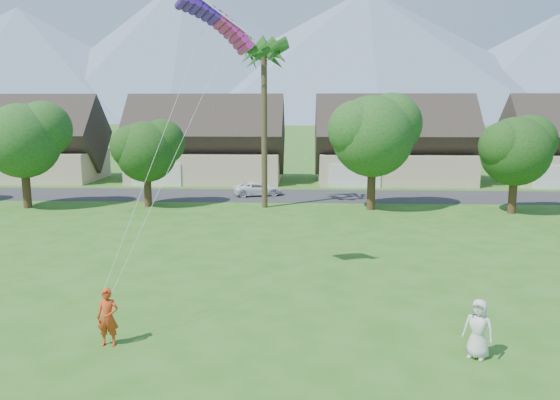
# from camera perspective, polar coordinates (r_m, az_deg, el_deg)

# --- Properties ---
(street) EXTENTS (90.00, 7.00, 0.01)m
(street) POSITION_cam_1_polar(r_m,az_deg,el_deg) (47.02, 1.31, 0.46)
(street) COLOR #2D2D30
(street) RESTS_ON ground
(kite_flyer) EXTENTS (0.70, 0.47, 1.92)m
(kite_flyer) POSITION_cam_1_polar(r_m,az_deg,el_deg) (18.82, -17.55, -11.60)
(kite_flyer) COLOR #C53C16
(kite_flyer) RESTS_ON ground
(watcher) EXTENTS (1.09, 1.00, 1.87)m
(watcher) POSITION_cam_1_polar(r_m,az_deg,el_deg) (18.23, 20.02, -12.53)
(watcher) COLOR silver
(watcher) RESTS_ON ground
(parked_car) EXTENTS (4.57, 3.07, 1.16)m
(parked_car) POSITION_cam_1_polar(r_m,az_deg,el_deg) (47.09, -2.34, 1.18)
(parked_car) COLOR white
(parked_car) RESTS_ON ground
(mountain_ridge) EXTENTS (540.00, 240.00, 70.00)m
(mountain_ridge) POSITION_cam_1_polar(r_m,az_deg,el_deg) (273.38, 4.67, 14.33)
(mountain_ridge) COLOR slate
(mountain_ridge) RESTS_ON ground
(houses_row) EXTENTS (72.75, 8.19, 8.86)m
(houses_row) POSITION_cam_1_polar(r_m,az_deg,el_deg) (55.54, 2.04, 5.48)
(houses_row) COLOR beige
(houses_row) RESTS_ON ground
(tree_row) EXTENTS (62.27, 6.67, 8.45)m
(tree_row) POSITION_cam_1_polar(r_m,az_deg,el_deg) (40.45, -0.49, 5.89)
(tree_row) COLOR #47301C
(tree_row) RESTS_ON ground
(fan_palm) EXTENTS (3.00, 3.00, 13.80)m
(fan_palm) POSITION_cam_1_polar(r_m,az_deg,el_deg) (41.19, -1.69, 15.59)
(fan_palm) COLOR #4C3D26
(fan_palm) RESTS_ON ground
(parafoil_kite) EXTENTS (3.56, 1.56, 0.50)m
(parafoil_kite) POSITION_cam_1_polar(r_m,az_deg,el_deg) (23.19, -6.54, 18.19)
(parafoil_kite) COLOR #4617AD
(parafoil_kite) RESTS_ON ground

